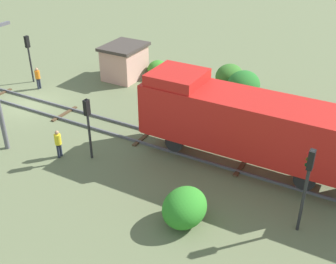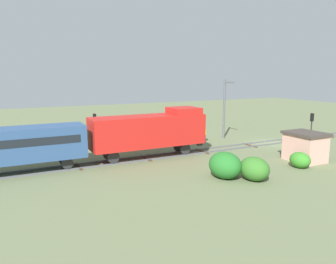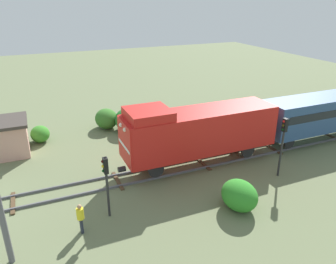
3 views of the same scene
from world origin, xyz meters
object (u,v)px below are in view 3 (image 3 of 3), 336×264
Objects in this scene: worker_by_signal at (80,216)px; passenger_car_leading at (336,109)px; traffic_signal_mid at (106,176)px; locomotive at (198,130)px; relay_hut at (9,137)px; traffic_signal_far at (283,137)px.

passenger_car_leading is at bearing -114.70° from worker_by_signal.
worker_by_signal is at bearing -64.05° from traffic_signal_mid.
locomotive is 3.31× the size of relay_hut.
traffic_signal_far is 20.22m from relay_hut.
traffic_signal_far is (3.60, 4.40, 0.14)m from locomotive.
worker_by_signal is at bearing -87.43° from traffic_signal_far.
worker_by_signal is (0.80, -1.64, -1.55)m from traffic_signal_mid.
locomotive is 2.77× the size of traffic_signal_far.
traffic_signal_far is at bearing -122.79° from worker_by_signal.
relay_hut is (-7.50, -12.43, -1.38)m from locomotive.
relay_hut is at bearing -121.10° from locomotive.
worker_by_signal is (4.20, -22.32, -1.53)m from passenger_car_leading.
relay_hut reaches higher than worker_by_signal.
traffic_signal_far is (0.20, 11.74, 0.36)m from traffic_signal_mid.
traffic_signal_far is at bearing 50.73° from locomotive.
relay_hut is (-7.50, -25.77, -1.13)m from passenger_car_leading.
passenger_car_leading is at bearing 99.34° from traffic_signal_mid.
traffic_signal_mid is 12.09m from relay_hut.
traffic_signal_far reaches higher than traffic_signal_mid.
worker_by_signal is at bearing -64.95° from locomotive.
traffic_signal_far is (3.60, -8.93, 0.39)m from passenger_car_leading.
traffic_signal_mid is (3.40, -7.34, -0.22)m from locomotive.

